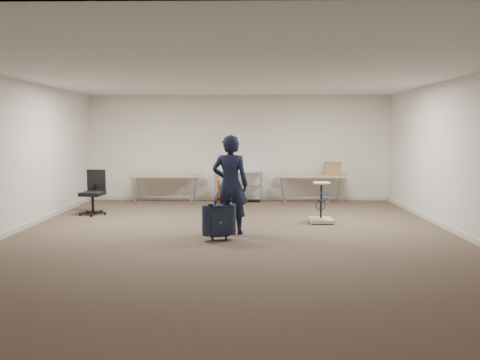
{
  "coord_description": "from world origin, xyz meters",
  "views": [
    {
      "loc": [
        0.25,
        -8.01,
        1.86
      ],
      "look_at": [
        0.1,
        0.3,
        0.98
      ],
      "focal_mm": 35.0,
      "sensor_mm": 36.0,
      "label": 1
    }
  ],
  "objects": [
    {
      "name": "suitcase",
      "position": [
        -0.24,
        -0.19,
        0.35
      ],
      "size": [
        0.42,
        0.31,
        1.03
      ],
      "color": "black",
      "rests_on": "ground"
    },
    {
      "name": "folding_table_right",
      "position": [
        1.9,
        3.95,
        0.68
      ],
      "size": [
        1.8,
        0.75,
        0.73
      ],
      "color": "tan",
      "rests_on": "ground"
    },
    {
      "name": "cardboard_box",
      "position": [
        2.42,
        4.0,
        0.89
      ],
      "size": [
        0.46,
        0.36,
        0.32
      ],
      "primitive_type": "cube",
      "rotation": [
        0.0,
        0.0,
        -0.1
      ],
      "color": "#926244",
      "rests_on": "folding_table_right"
    },
    {
      "name": "ground",
      "position": [
        0.0,
        0.0,
        0.0
      ],
      "size": [
        9.0,
        9.0,
        0.0
      ],
      "primitive_type": "plane",
      "color": "#413527",
      "rests_on": "ground"
    },
    {
      "name": "equipment_cart",
      "position": [
        1.74,
        1.37,
        0.22
      ],
      "size": [
        0.46,
        0.46,
        0.83
      ],
      "color": "beige",
      "rests_on": "ground"
    },
    {
      "name": "office_chair",
      "position": [
        -3.2,
        2.24,
        0.3
      ],
      "size": [
        0.6,
        0.6,
        0.99
      ],
      "color": "black",
      "rests_on": "ground"
    },
    {
      "name": "folding_table_left",
      "position": [
        -1.9,
        3.95,
        0.68
      ],
      "size": [
        1.8,
        0.75,
        0.73
      ],
      "color": "tan",
      "rests_on": "ground"
    },
    {
      "name": "person",
      "position": [
        -0.07,
        0.33,
        0.89
      ],
      "size": [
        0.68,
        0.47,
        1.79
      ],
      "primitive_type": "imported",
      "rotation": [
        0.0,
        0.0,
        3.07
      ],
      "color": "black",
      "rests_on": "ground"
    },
    {
      "name": "room_shell",
      "position": [
        0.0,
        1.38,
        0.05
      ],
      "size": [
        8.0,
        9.0,
        9.0
      ],
      "color": "silver",
      "rests_on": "ground"
    },
    {
      "name": "wire_shelf",
      "position": [
        0.0,
        4.2,
        0.44
      ],
      "size": [
        1.22,
        0.47,
        0.8
      ],
      "color": "silver",
      "rests_on": "ground"
    }
  ]
}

